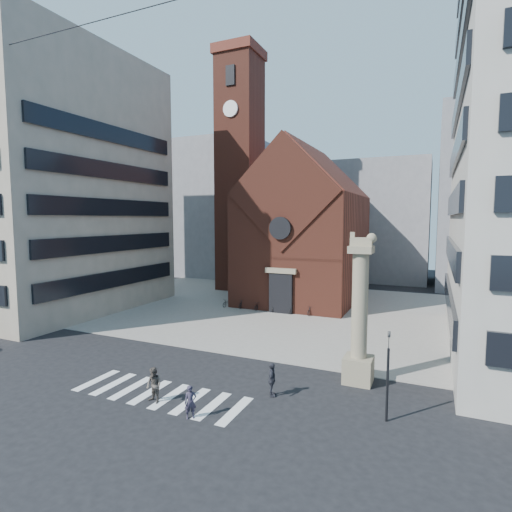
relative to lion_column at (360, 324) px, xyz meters
The scene contains 20 objects.
ground 11.01m from the lion_column, 163.32° to the right, with size 120.00×120.00×0.00m, color black.
piazza 19.18m from the lion_column, 122.03° to the left, with size 46.00×30.00×0.05m, color gray.
zebra_crossing 11.72m from the lion_column, 147.61° to the right, with size 10.20×3.20×0.01m, color white, non-canonical shape.
church 24.62m from the lion_column, 114.43° to the left, with size 12.00×16.65×18.00m.
campanile 34.29m from the lion_column, 128.68° to the left, with size 5.50×5.50×31.20m.
building_left 36.01m from the lion_column, 168.37° to the left, with size 18.00×20.00×26.00m, color tan.
bg_block_left 48.23m from the lion_column, 129.04° to the left, with size 16.00×14.00×22.00m, color gray.
bg_block_mid 42.55m from the lion_column, 95.45° to the left, with size 14.00×12.00×18.00m, color gray.
bg_block_right 41.69m from the lion_column, 72.91° to the left, with size 16.00×14.00×24.00m, color gray.
lion_column is the anchor object (origin of this frame).
traffic_light 4.62m from the lion_column, 63.54° to the right, with size 0.13×0.16×4.30m.
pedestrian_0 10.29m from the lion_column, 130.92° to the right, with size 0.58×0.38×1.58m, color #312B3C.
pedestrian_1 11.72m from the lion_column, 142.92° to the right, with size 0.88×0.69×1.82m, color #4F463F.
pedestrian_2 5.96m from the lion_column, 136.05° to the right, with size 1.06×0.44×1.80m, color #292931.
scooter_0 21.80m from the lion_column, 138.56° to the left, with size 0.57×1.62×0.85m, color black.
scooter_1 20.46m from the lion_column, 135.11° to the left, with size 0.44×1.57×0.95m, color black.
scooter_2 19.22m from the lion_column, 131.18° to the left, with size 0.57×1.62×0.85m, color black.
scooter_3 18.07m from the lion_column, 126.72° to the left, with size 0.44×1.57×0.95m, color black.
scooter_4 17.06m from the lion_column, 121.68° to the left, with size 0.57×1.62×0.85m, color black.
scooter_5 16.17m from the lion_column, 116.02° to the left, with size 0.44×1.57×0.95m, color black.
Camera 1 is at (13.74, -19.75, 9.43)m, focal length 28.00 mm.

